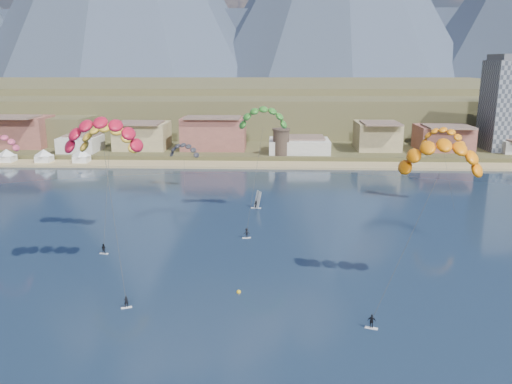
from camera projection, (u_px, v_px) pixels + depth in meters
ground at (245, 343)px, 60.27m from camera, size 2400.00×2400.00×0.00m
beach at (265, 165)px, 162.96m from camera, size 2200.00×12.00×0.90m
land at (273, 90)px, 603.09m from camera, size 2200.00×900.00×4.00m
foothills at (311, 104)px, 282.57m from camera, size 940.00×210.00×18.00m
town at (149, 133)px, 178.07m from camera, size 400.00×24.00×12.00m
watchtower at (281, 142)px, 169.04m from camera, size 5.82×5.82×8.60m
beach_tents at (24, 152)px, 164.95m from camera, size 43.40×6.40×5.00m
kitesurfer_red at (102, 129)px, 73.44m from camera, size 11.94×13.72×25.78m
kitesurfer_yellow at (108, 134)px, 92.89m from camera, size 12.01×12.85×22.25m
kitesurfer_orange at (442, 152)px, 69.54m from camera, size 17.12×15.29×24.88m
kitesurfer_green at (263, 115)px, 105.90m from camera, size 10.61×18.48×25.61m
distant_kite_dark at (184, 148)px, 132.65m from camera, size 8.57×6.28×13.60m
distant_kite_orange at (443, 134)px, 116.98m from camera, size 10.60×8.56×19.08m
windsurfer at (257, 203)px, 115.37m from camera, size 2.24×2.46×3.86m
buoy at (239, 292)px, 73.38m from camera, size 0.62×0.62×0.62m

